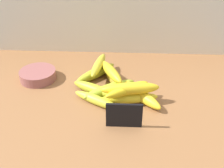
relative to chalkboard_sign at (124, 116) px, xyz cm
name	(u,v)px	position (x,y,z in cm)	size (l,w,h in cm)	color
counter_top	(109,104)	(-5.27, 13.15, -5.36)	(110.00, 76.00, 3.00)	brown
chalkboard_sign	(124,116)	(0.00, 0.00, 0.00)	(11.00, 1.80, 8.40)	black
fruit_bowl	(38,75)	(-33.76, 26.17, -1.99)	(13.90, 13.90, 3.74)	#8E5250
banana_0	(95,90)	(-10.63, 16.92, -1.93)	(18.50, 3.86, 3.86)	#ADB328
banana_1	(139,94)	(5.18, 14.69, -1.76)	(20.95, 4.19, 4.19)	yellow
banana_2	(110,89)	(-5.03, 17.23, -1.83)	(20.89, 4.06, 4.06)	#A2BA2C
banana_3	(97,100)	(-9.24, 10.78, -2.23)	(18.76, 3.26, 3.26)	gold
banana_4	(128,98)	(1.33, 12.21, -2.04)	(20.59, 3.64, 3.64)	yellow
banana_5	(114,80)	(-4.15, 23.96, -2.23)	(20.12, 3.25, 3.25)	olive
banana_6	(96,73)	(-11.31, 28.70, -1.90)	(19.50, 3.91, 3.91)	#ADB529
banana_7	(111,72)	(-5.10, 24.58, 1.26)	(17.29, 3.72, 3.72)	gold
banana_8	(127,90)	(0.94, 12.33, 1.53)	(16.97, 3.49, 3.49)	yellow
banana_9	(130,89)	(1.92, 12.37, 1.90)	(19.68, 4.24, 4.24)	yellow
banana_10	(99,65)	(-10.25, 28.71, 1.69)	(18.10, 3.28, 3.28)	gold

